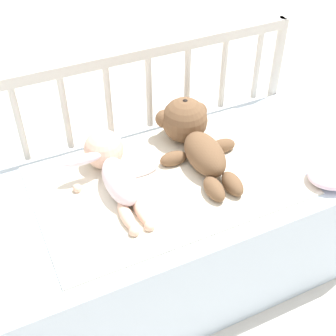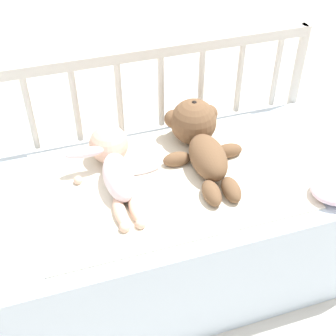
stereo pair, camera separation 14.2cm
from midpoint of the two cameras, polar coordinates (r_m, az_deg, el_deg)
name	(u,v)px [view 2 (the right image)]	position (r m, az deg, el deg)	size (l,w,h in m)	color
ground_plane	(169,271)	(1.78, 2.42, -12.54)	(12.00, 12.00, 0.00)	silver
crib_mattress	(169,231)	(1.61, 2.64, -7.86)	(1.25, 0.59, 0.44)	silver
crib_rail	(141,105)	(1.63, -0.83, 7.59)	(1.25, 0.04, 0.75)	beige
blanket	(168,180)	(1.46, 2.81, -1.62)	(0.81, 0.51, 0.01)	silver
teddy_bear	(200,138)	(1.54, 6.55, 3.61)	(0.27, 0.43, 0.16)	brown
baby	(114,163)	(1.45, -3.78, 0.46)	(0.29, 0.40, 0.13)	white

